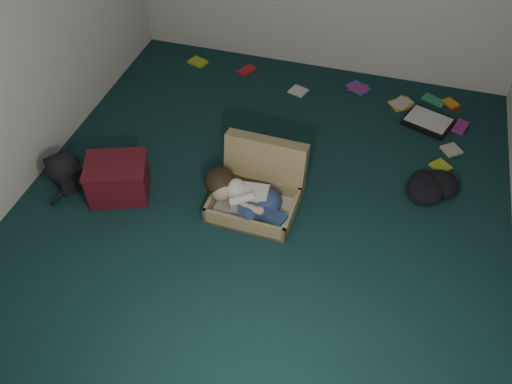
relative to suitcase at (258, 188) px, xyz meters
The scene contains 9 objects.
floor 0.18m from the suitcase, 60.27° to the right, with size 4.50×4.50×0.00m, color #113130.
wall_left 2.26m from the suitcase, behind, with size 4.50×4.50×0.00m, color silver.
suitcase is the anchor object (origin of this frame).
person 0.19m from the suitcase, 107.26° to the right, with size 0.75×0.38×0.31m.
maroon_bin 1.17m from the suitcase, 167.57° to the right, with size 0.60×0.54×0.34m.
backpack 1.67m from the suitcase, behind, with size 0.40×0.32×0.24m, color black, non-canonical shape.
clothing_pile 1.41m from the suitcase, 18.54° to the left, with size 0.46×0.38×0.15m, color black, non-canonical shape.
paper_tray 1.95m from the suitcase, 48.28° to the left, with size 0.52×0.46×0.06m.
book_scatter 1.75m from the suitcase, 66.13° to the left, with size 3.06×1.23×0.02m.
Camera 1 is at (0.82, -2.93, 3.32)m, focal length 38.00 mm.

